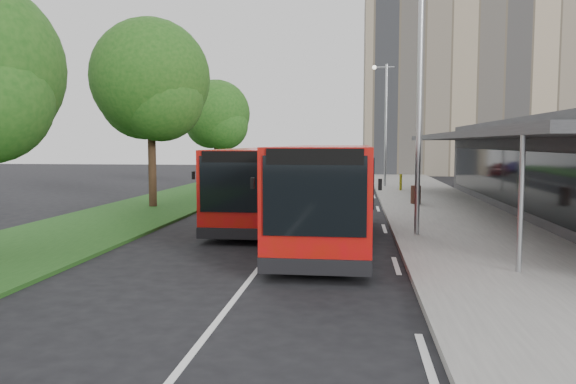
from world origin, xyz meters
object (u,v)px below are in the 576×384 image
at_px(lamp_post_far, 385,117).
at_px(bollard, 401,182).
at_px(lamp_post_near, 417,87).
at_px(car_far, 321,166).
at_px(car_near, 350,168).
at_px(bus_second, 264,185).
at_px(litter_bin, 416,195).
at_px(tree_far, 216,118).
at_px(bus_main, 329,193).
at_px(tree_mid, 151,86).

bearing_deg(lamp_post_far, bollard, -75.79).
relative_size(lamp_post_near, bollard, 8.15).
bearing_deg(car_far, car_near, -88.42).
distance_m(bus_second, litter_bin, 8.83).
distance_m(tree_far, bus_main, 22.01).
bearing_deg(tree_far, lamp_post_near, -59.71).
xyz_separation_m(tree_mid, car_near, (8.72, 28.20, -4.93)).
height_order(litter_bin, bollard, bollard).
bearing_deg(car_near, bus_main, -105.08).
xyz_separation_m(tree_far, car_far, (5.56, 23.01, -4.09)).
height_order(lamp_post_far, car_far, lamp_post_far).
bearing_deg(car_near, bollard, -94.78).
xyz_separation_m(tree_mid, lamp_post_near, (11.13, -7.05, -0.85)).
bearing_deg(bus_second, bus_main, -56.27).
height_order(tree_far, car_near, tree_far).
bearing_deg(tree_mid, litter_bin, 9.79).
distance_m(lamp_post_far, car_far, 23.14).
height_order(lamp_post_near, bus_main, lamp_post_near).
relative_size(bollard, car_far, 0.29).
relative_size(lamp_post_near, litter_bin, 9.44).
height_order(bus_second, bollard, bus_second).
relative_size(bollard, car_near, 0.26).
bearing_deg(tree_mid, lamp_post_near, -32.36).
distance_m(tree_mid, lamp_post_far, 17.09).
bearing_deg(tree_far, bus_second, -69.95).
xyz_separation_m(bus_second, bollard, (6.11, 13.67, -0.79)).
bearing_deg(car_far, tree_far, -126.84).
bearing_deg(litter_bin, bus_main, -109.61).
relative_size(car_near, car_far, 1.11).
bearing_deg(lamp_post_near, car_near, 93.92).
relative_size(lamp_post_near, car_near, 2.15).
height_order(bus_main, car_far, bus_main).
bearing_deg(car_far, bus_second, -112.79).
bearing_deg(tree_mid, car_near, 72.82).
height_order(tree_mid, lamp_post_near, tree_mid).
xyz_separation_m(lamp_post_near, lamp_post_far, (0.00, 20.00, 0.00)).
relative_size(tree_far, litter_bin, 8.49).
distance_m(lamp_post_near, bus_second, 6.86).
bearing_deg(tree_far, bus_main, -67.05).
distance_m(lamp_post_near, bus_main, 4.28).
relative_size(tree_mid, tree_far, 1.20).
relative_size(bus_main, bus_second, 1.04).
distance_m(bollard, car_far, 26.24).
bearing_deg(tree_far, car_far, 76.41).
bearing_deg(bus_second, car_near, 85.24).
relative_size(tree_mid, lamp_post_far, 1.08).
distance_m(tree_mid, lamp_post_near, 13.20).
bearing_deg(tree_mid, bollard, 38.61).
height_order(lamp_post_far, car_near, lamp_post_far).
bearing_deg(bollard, tree_far, 168.53).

